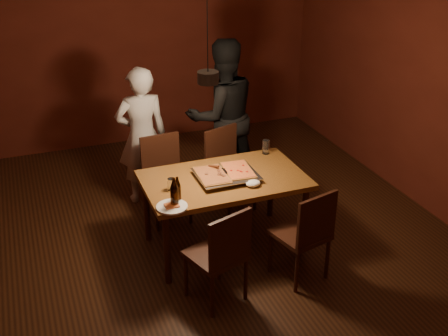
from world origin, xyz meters
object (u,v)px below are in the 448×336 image
object	(u,v)px
chair_far_left	(164,170)
diner_dark	(222,116)
plate_slice	(172,207)
pendant_lamp	(208,76)
dining_table	(224,185)
pizza_tray	(226,176)
chair_near_right	(307,228)
beer_bottle_b	(177,189)
beer_bottle_a	(174,192)
chair_near_left	(222,249)
chair_far_right	(227,161)
diner_white	(142,136)

from	to	relation	value
chair_far_left	diner_dark	bearing A→B (deg)	-155.51
plate_slice	pendant_lamp	xyz separation A→B (m)	(0.44, 0.29, 1.00)
dining_table	chair_far_left	xyz separation A→B (m)	(-0.37, 0.77, -0.14)
pizza_tray	plate_slice	distance (m)	0.71
chair_near_right	pendant_lamp	xyz separation A→B (m)	(-0.65, 0.69, 1.22)
beer_bottle_b	chair_far_left	bearing A→B (deg)	81.68
pizza_tray	beer_bottle_a	world-z (taller)	beer_bottle_a
chair_near_left	beer_bottle_b	xyz separation A→B (m)	(-0.21, 0.53, 0.33)
chair_far_right	dining_table	bearing A→B (deg)	49.07
dining_table	plate_slice	distance (m)	0.71
dining_table	chair_near_left	bearing A→B (deg)	-111.98
chair_near_right	pendant_lamp	bearing A→B (deg)	119.39
dining_table	chair_near_left	distance (m)	0.86
plate_slice	chair_far_right	bearing A→B (deg)	50.12
dining_table	beer_bottle_a	world-z (taller)	beer_bottle_a
chair_near_left	chair_far_right	bearing A→B (deg)	49.02
chair_far_left	pizza_tray	world-z (taller)	chair_far_left
chair_far_left	diner_white	size ratio (longest dim) A/B	0.32
chair_far_left	beer_bottle_a	distance (m)	1.19
pizza_tray	diner_dark	bearing A→B (deg)	75.62
dining_table	pizza_tray	distance (m)	0.10
diner_dark	dining_table	bearing A→B (deg)	67.38
chair_far_left	chair_far_right	world-z (taller)	same
plate_slice	diner_white	bearing A→B (deg)	85.71
pendant_lamp	pizza_tray	bearing A→B (deg)	16.18
pendant_lamp	dining_table	bearing A→B (deg)	22.56
chair_far_left	plate_slice	size ratio (longest dim) A/B	1.82
chair_near_left	diner_white	xyz separation A→B (m)	(-0.17, 2.00, 0.23)
diner_white	chair_far_right	bearing A→B (deg)	149.95
beer_bottle_a	diner_white	xyz separation A→B (m)	(0.09, 1.56, -0.11)
chair_far_left	chair_far_right	size ratio (longest dim) A/B	0.92
beer_bottle_a	beer_bottle_b	distance (m)	0.10
dining_table	chair_near_right	world-z (taller)	chair_near_right
chair_far_left	chair_near_left	distance (m)	1.56
chair_far_right	pendant_lamp	distance (m)	1.55
chair_far_left	chair_near_left	xyz separation A→B (m)	(0.05, -1.56, 0.00)
chair_far_right	beer_bottle_b	xyz separation A→B (m)	(-0.84, -1.01, 0.33)
dining_table	plate_slice	bearing A→B (deg)	-149.17
dining_table	beer_bottle_b	size ratio (longest dim) A/B	6.68
plate_slice	chair_far_left	bearing A→B (deg)	78.37
pizza_tray	pendant_lamp	bearing A→B (deg)	-159.17
chair_near_right	pizza_tray	size ratio (longest dim) A/B	0.92
pizza_tray	chair_far_left	bearing A→B (deg)	120.92
beer_bottle_a	plate_slice	bearing A→B (deg)	-150.90
chair_near_right	beer_bottle_a	xyz separation A→B (m)	(-1.05, 0.41, 0.35)
dining_table	diner_dark	xyz separation A→B (m)	(0.44, 1.21, 0.20)
dining_table	chair_far_right	world-z (taller)	chair_far_right
beer_bottle_a	diner_dark	distance (m)	1.86
chair_far_right	diner_dark	world-z (taller)	diner_dark
dining_table	pizza_tray	world-z (taller)	pizza_tray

